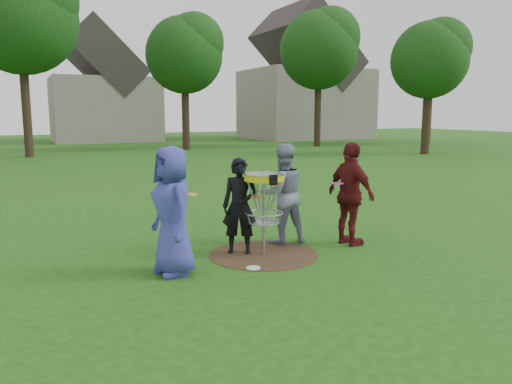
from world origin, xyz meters
name	(u,v)px	position (x,y,z in m)	size (l,w,h in m)	color
ground	(264,255)	(0.00, 0.00, 0.00)	(100.00, 100.00, 0.00)	#19470F
dirt_patch	(264,254)	(0.00, 0.00, 0.00)	(1.80, 1.80, 0.01)	#47331E
player_blue	(173,211)	(-1.61, -0.31, 0.93)	(0.90, 0.59, 1.85)	#363B96
player_black	(240,206)	(-0.31, 0.27, 0.79)	(0.58, 0.38, 1.58)	black
player_grey	(282,194)	(0.65, 0.57, 0.89)	(0.86, 0.67, 1.77)	gray
player_maroon	(351,194)	(1.65, -0.08, 0.90)	(1.06, 0.44, 1.81)	#531314
disc_on_grass	(253,268)	(-0.48, -0.60, 0.01)	(0.22, 0.22, 0.02)	silver
disc_golf_basket	(264,193)	(0.00, 0.00, 1.02)	(0.66, 0.67, 1.38)	#9EA0A5
held_discs	(268,189)	(0.09, 0.04, 1.08)	(2.92, 0.86, 0.18)	#F7AC1B
tree_row	(94,36)	(0.44, 20.67, 6.21)	(51.20, 17.42, 9.90)	#38281C
house_row	(131,89)	(4.78, 33.07, 4.14)	(44.50, 10.65, 11.62)	gray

